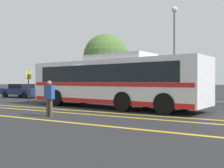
{
  "coord_description": "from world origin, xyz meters",
  "views": [
    {
      "loc": [
        8.14,
        -13.19,
        1.52
      ],
      "look_at": [
        0.65,
        -0.1,
        1.37
      ],
      "focal_mm": 42.0,
      "sensor_mm": 36.0,
      "label": 1
    }
  ],
  "objects_px": {
    "street_lamp": "(174,38)",
    "parked_car_1": "(71,91)",
    "pedestrian_0": "(49,96)",
    "transit_bus": "(112,81)",
    "parked_car_0": "(22,90)",
    "bus_stop_sign": "(28,82)",
    "tree_1": "(106,57)"
  },
  "relations": [
    {
      "from": "pedestrian_0",
      "to": "street_lamp",
      "type": "distance_m",
      "value": 12.32
    },
    {
      "from": "pedestrian_0",
      "to": "tree_1",
      "type": "xyz_separation_m",
      "value": [
        -4.84,
        12.7,
        2.97
      ]
    },
    {
      "from": "parked_car_0",
      "to": "parked_car_1",
      "type": "height_order",
      "value": "parked_car_1"
    },
    {
      "from": "pedestrian_0",
      "to": "street_lamp",
      "type": "xyz_separation_m",
      "value": [
        2.08,
        11.47,
        4.0
      ]
    },
    {
      "from": "pedestrian_0",
      "to": "tree_1",
      "type": "distance_m",
      "value": 13.92
    },
    {
      "from": "bus_stop_sign",
      "to": "tree_1",
      "type": "height_order",
      "value": "tree_1"
    },
    {
      "from": "transit_bus",
      "to": "parked_car_0",
      "type": "height_order",
      "value": "transit_bus"
    },
    {
      "from": "parked_car_0",
      "to": "parked_car_1",
      "type": "xyz_separation_m",
      "value": [
        5.9,
        -0.13,
        0.06
      ]
    },
    {
      "from": "parked_car_1",
      "to": "street_lamp",
      "type": "bearing_deg",
      "value": 111.86
    },
    {
      "from": "transit_bus",
      "to": "bus_stop_sign",
      "type": "height_order",
      "value": "transit_bus"
    },
    {
      "from": "pedestrian_0",
      "to": "street_lamp",
      "type": "bearing_deg",
      "value": -99.8
    },
    {
      "from": "parked_car_0",
      "to": "tree_1",
      "type": "height_order",
      "value": "tree_1"
    },
    {
      "from": "bus_stop_sign",
      "to": "street_lamp",
      "type": "bearing_deg",
      "value": -39.62
    },
    {
      "from": "pedestrian_0",
      "to": "tree_1",
      "type": "relative_size",
      "value": 0.26
    },
    {
      "from": "parked_car_0",
      "to": "tree_1",
      "type": "bearing_deg",
      "value": 119.93
    },
    {
      "from": "transit_bus",
      "to": "pedestrian_0",
      "type": "height_order",
      "value": "transit_bus"
    },
    {
      "from": "street_lamp",
      "to": "parked_car_1",
      "type": "bearing_deg",
      "value": -159.78
    },
    {
      "from": "bus_stop_sign",
      "to": "street_lamp",
      "type": "height_order",
      "value": "street_lamp"
    },
    {
      "from": "pedestrian_0",
      "to": "parked_car_0",
      "type": "bearing_deg",
      "value": -36.38
    },
    {
      "from": "tree_1",
      "to": "street_lamp",
      "type": "bearing_deg",
      "value": -10.12
    },
    {
      "from": "parked_car_1",
      "to": "pedestrian_0",
      "type": "bearing_deg",
      "value": 35.37
    },
    {
      "from": "transit_bus",
      "to": "parked_car_0",
      "type": "distance_m",
      "value": 12.79
    },
    {
      "from": "parked_car_0",
      "to": "street_lamp",
      "type": "distance_m",
      "value": 14.61
    },
    {
      "from": "transit_bus",
      "to": "parked_car_1",
      "type": "xyz_separation_m",
      "value": [
        -6.19,
        3.94,
        -0.81
      ]
    },
    {
      "from": "parked_car_0",
      "to": "parked_car_1",
      "type": "distance_m",
      "value": 5.9
    },
    {
      "from": "transit_bus",
      "to": "street_lamp",
      "type": "xyz_separation_m",
      "value": [
        1.62,
        6.81,
        3.33
      ]
    },
    {
      "from": "bus_stop_sign",
      "to": "tree_1",
      "type": "bearing_deg",
      "value": 1.09
    },
    {
      "from": "bus_stop_sign",
      "to": "parked_car_0",
      "type": "bearing_deg",
      "value": 59.09
    },
    {
      "from": "parked_car_1",
      "to": "bus_stop_sign",
      "type": "relative_size",
      "value": 1.74
    },
    {
      "from": "transit_bus",
      "to": "bus_stop_sign",
      "type": "bearing_deg",
      "value": 102.21
    },
    {
      "from": "parked_car_0",
      "to": "bus_stop_sign",
      "type": "distance_m",
      "value": 7.5
    },
    {
      "from": "parked_car_0",
      "to": "street_lamp",
      "type": "bearing_deg",
      "value": 100.87
    }
  ]
}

